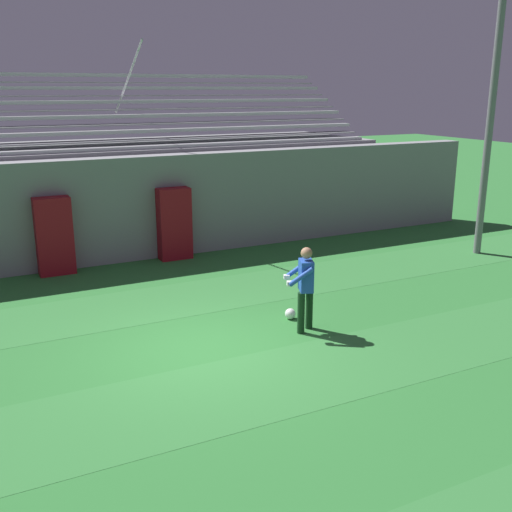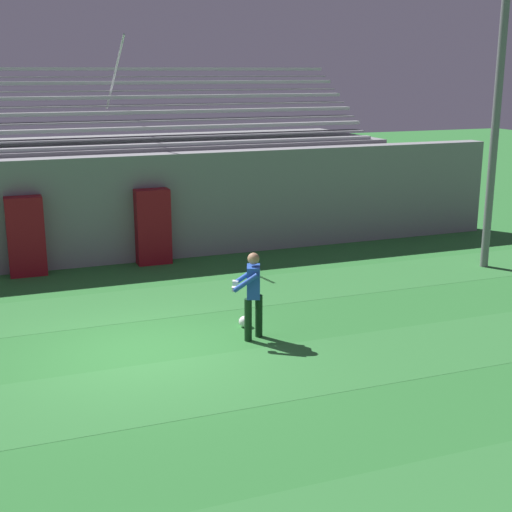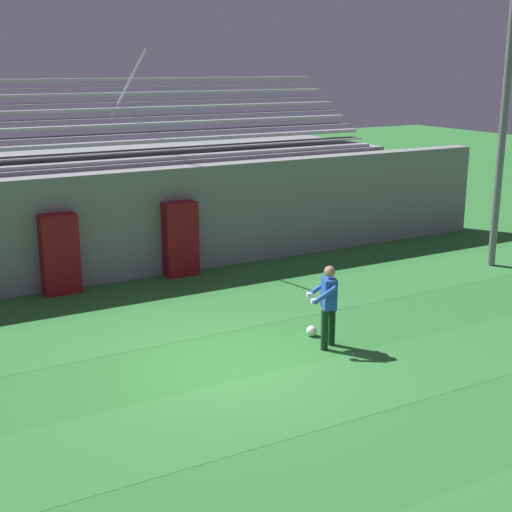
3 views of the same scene
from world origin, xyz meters
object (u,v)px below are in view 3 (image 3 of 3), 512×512
at_px(padding_pillar_gate_left, 60,254).
at_px(soccer_ball, 312,331).
at_px(floodlight_pole, 510,55).
at_px(padding_pillar_gate_right, 181,239).
at_px(goalkeeper, 328,301).

distance_m(padding_pillar_gate_left, soccer_ball, 6.58).
bearing_deg(floodlight_pole, padding_pillar_gate_left, 163.27).
relative_size(padding_pillar_gate_right, goalkeeper, 1.18).
distance_m(padding_pillar_gate_left, goalkeeper, 7.03).
distance_m(goalkeeper, soccer_ball, 1.07).
bearing_deg(padding_pillar_gate_right, floodlight_pole, -22.81).
relative_size(padding_pillar_gate_left, floodlight_pole, 0.22).
distance_m(padding_pillar_gate_right, floodlight_pole, 9.75).
height_order(padding_pillar_gate_right, goalkeeper, padding_pillar_gate_right).
bearing_deg(padding_pillar_gate_right, soccer_ball, -83.78).
xyz_separation_m(floodlight_pole, goalkeeper, (-7.38, -2.67, -4.67)).
bearing_deg(floodlight_pole, soccer_ball, -164.52).
relative_size(goalkeeper, soccer_ball, 7.59).
distance_m(floodlight_pole, goalkeeper, 9.14).
height_order(goalkeeper, soccer_ball, goalkeeper).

